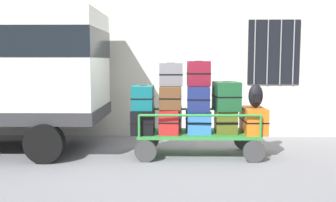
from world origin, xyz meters
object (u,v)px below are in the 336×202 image
suitcase_right_bottom (254,120)px  backpack (256,96)px  suitcase_left_bottom (143,121)px  suitcase_midleft_bottom (171,120)px  suitcase_left_middle (143,98)px  suitcase_midleft_top (171,74)px  suitcase_midleft_middle (171,97)px  luggage_cart (198,137)px  suitcase_center_top (199,73)px  suitcase_center_middle (198,98)px  suitcase_midright_bottom (226,121)px  suitcase_midright_middle (226,96)px  suitcase_center_bottom (198,121)px

suitcase_right_bottom → backpack: bearing=-6.2°
suitcase_left_bottom → suitcase_midleft_bottom: bearing=4.1°
suitcase_left_middle → suitcase_midleft_top: 0.68m
suitcase_midleft_middle → suitcase_right_bottom: 1.62m
luggage_cart → backpack: backpack is taller
suitcase_left_bottom → suitcase_midleft_middle: (0.52, -0.00, 0.46)m
suitcase_left_middle → suitcase_center_top: size_ratio=1.36×
luggage_cart → suitcase_center_middle: (-0.00, -0.00, 0.74)m
suitcase_midleft_bottom → suitcase_midright_bottom: (1.04, -0.01, -0.02)m
suitcase_center_top → suitcase_midleft_top: bearing=175.9°
suitcase_midleft_middle → suitcase_right_bottom: (1.56, -0.01, -0.44)m
suitcase_left_middle → suitcase_midleft_middle: 0.52m
luggage_cart → suitcase_right_bottom: 1.09m
suitcase_left_bottom → suitcase_midleft_bottom: 0.52m
luggage_cart → backpack: (1.07, -0.03, 0.78)m
suitcase_left_middle → backpack: 2.11m
suitcase_center_middle → suitcase_center_top: size_ratio=1.52×
suitcase_midright_bottom → suitcase_left_middle: bearing=-178.2°
suitcase_center_top → suitcase_right_bottom: (1.04, -0.01, -0.88)m
suitcase_midleft_top → suitcase_midright_bottom: 1.37m
suitcase_midleft_middle → suitcase_midleft_top: 0.43m
suitcase_left_bottom → suitcase_midright_bottom: (1.56, 0.03, -0.01)m
luggage_cart → suitcase_midleft_top: bearing=178.2°
suitcase_left_bottom → suitcase_left_middle: bearing=-90.0°
suitcase_midleft_bottom → suitcase_left_middle: bearing=-173.6°
luggage_cart → suitcase_midright_middle: (0.52, -0.04, 0.78)m
suitcase_midright_bottom → suitcase_midright_middle: size_ratio=0.95×
suitcase_midright_middle → suitcase_left_middle: bearing=180.0°
luggage_cart → suitcase_midright_middle: 0.94m
suitcase_midleft_middle → suitcase_center_top: size_ratio=1.55×
suitcase_center_top → suitcase_midright_bottom: 1.04m
suitcase_left_middle → suitcase_midleft_top: suitcase_midleft_top is taller
suitcase_left_middle → suitcase_center_middle: suitcase_left_middle is taller
suitcase_left_bottom → suitcase_center_middle: 1.13m
suitcase_midleft_top → suitcase_center_middle: size_ratio=0.63×
suitcase_midleft_middle → suitcase_right_bottom: suitcase_midleft_middle is taller
suitcase_midleft_top → luggage_cart: bearing=-1.8°
luggage_cart → suitcase_midleft_top: suitcase_midleft_top is taller
suitcase_left_middle → suitcase_midleft_middle: (0.52, 0.02, 0.01)m
suitcase_midleft_bottom → suitcase_center_top: suitcase_center_top is taller
suitcase_left_bottom → suitcase_midleft_top: size_ratio=1.63×
suitcase_midleft_middle → suitcase_midright_middle: size_ratio=1.17×
suitcase_center_middle → backpack: size_ratio=1.62×
suitcase_midright_bottom → suitcase_center_top: bearing=-176.5°
suitcase_midleft_bottom → suitcase_center_middle: size_ratio=1.12×
luggage_cart → suitcase_center_bottom: bearing=90.0°
suitcase_left_bottom → suitcase_left_middle: (0.00, -0.02, 0.45)m
luggage_cart → suitcase_left_bottom: 1.08m
suitcase_center_middle → suitcase_right_bottom: suitcase_center_middle is taller
suitcase_center_top → suitcase_midright_middle: 0.67m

